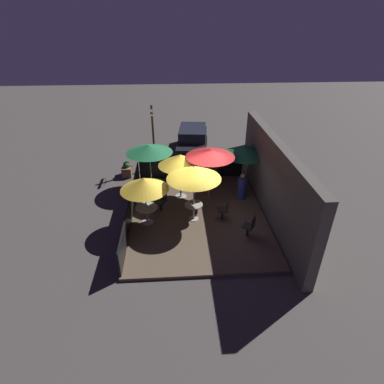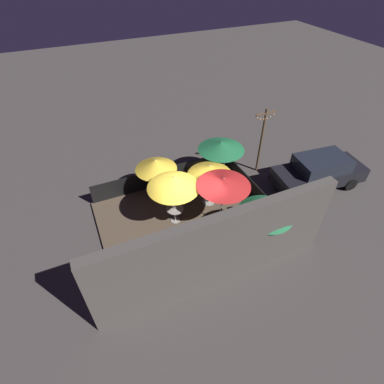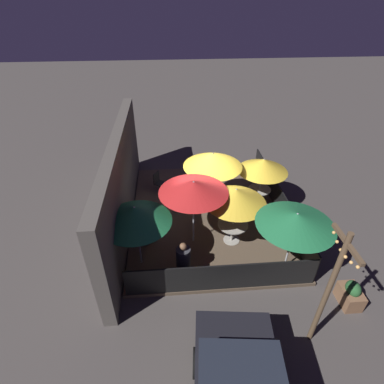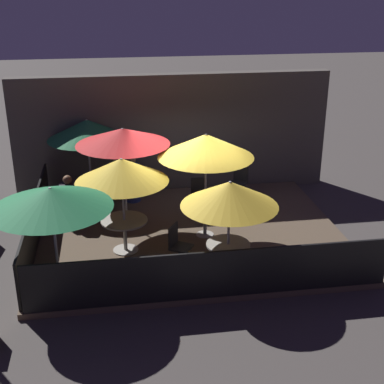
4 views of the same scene
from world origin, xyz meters
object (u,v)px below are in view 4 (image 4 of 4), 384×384
Objects in this scene: patio_umbrella_5 at (123,137)px; patio_umbrella_3 at (51,198)px; dining_table_2 at (125,226)px; patio_umbrella_0 at (230,194)px; patio_umbrella_4 at (87,129)px; patron_1 at (69,202)px; patron_0 at (132,181)px; patio_chair_1 at (199,195)px; dining_table_0 at (228,251)px; patio_chair_0 at (178,245)px; dining_table_1 at (205,213)px; patio_chair_2 at (239,181)px; patio_umbrella_2 at (122,170)px; patio_umbrella_1 at (206,146)px.

patio_umbrella_3 is at bearing -116.82° from patio_umbrella_5.
dining_table_2 is at bearing -93.57° from patio_umbrella_5.
patio_umbrella_0 is 0.92× the size of patio_umbrella_4.
patron_1 is at bearing 89.46° from patio_umbrella_3.
patio_umbrella_4 is 1.75× the size of patron_0.
patio_umbrella_0 is at bearing -36.00° from dining_table_2.
patio_chair_1 is 0.77× the size of patron_1.
dining_table_2 is (-1.95, 1.41, 0.01)m from dining_table_0.
patio_umbrella_3 is 0.93× the size of patio_umbrella_5.
patron_0 is at bearing 111.53° from patio_umbrella_0.
patron_1 reaches higher than patio_chair_0.
dining_table_1 is (3.12, 1.88, -1.33)m from patio_umbrella_3.
dining_table_2 is at bearing -175.72° from patron_1.
patio_chair_2 is at bearing 126.16° from patio_chair_1.
dining_table_1 is at bearing 91.34° from patio_chair_0.
patio_umbrella_3 reaches higher than patio_chair_1.
patio_umbrella_2 is at bearing -75.58° from patio_umbrella_4.
patron_0 is at bearing 83.71° from dining_table_2.
patio_chair_0 is (-0.79, -1.31, -1.65)m from patio_umbrella_1.
dining_table_2 is at bearing 144.00° from dining_table_0.
patron_1 is (0.03, 3.11, -1.38)m from patio_umbrella_3.
dining_table_1 is at bearing 0.00° from patio_chair_1.
patio_umbrella_2 is 2.50m from patron_1.
patio_umbrella_1 is at bearing 93.52° from patio_umbrella_0.
patio_umbrella_2 is 2.30× the size of patio_chair_2.
patio_chair_1 is at bearing 41.74° from patio_umbrella_2.
patio_chair_2 is at bearing -87.96° from patron_0.
patio_chair_1 is (0.07, 1.23, -1.65)m from patio_umbrella_1.
patio_umbrella_3 reaches higher than patron_0.
patio_umbrella_2 reaches higher than patio_chair_0.
patron_1 is (-4.36, -0.77, 0.02)m from patio_chair_2.
patio_umbrella_1 is at bearing -0.00° from patio_chair_1.
patio_umbrella_2 is 2.29m from dining_table_1.
patio_umbrella_3 is 2.42× the size of patio_chair_1.
patio_umbrella_3 reaches higher than patio_chair_2.
patio_umbrella_0 is 2.24× the size of patio_chair_0.
patio_umbrella_4 is at bearing -65.20° from patio_chair_2.
patio_umbrella_0 reaches higher than patio_chair_0.
patio_umbrella_2 is 0.95× the size of patio_umbrella_3.
patio_umbrella_0 is 2.76× the size of dining_table_1.
patio_chair_2 is at bearing -7.63° from patio_umbrella_4.
dining_table_0 is (0.00, 0.00, -1.19)m from patio_umbrella_0.
patio_umbrella_5 is at bearing 86.43° from dining_table_2.
patron_0 is at bearing 69.10° from patio_umbrella_3.
patio_chair_1 is at bearing -24.83° from patio_chair_2.
patio_umbrella_1 is 1.09× the size of patio_umbrella_3.
dining_table_0 is 2.41m from dining_table_2.
patron_1 reaches higher than dining_table_2.
patron_1 is (-2.30, 2.55, 0.03)m from patio_chair_0.
patio_umbrella_5 is at bearing -139.04° from patron_1.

